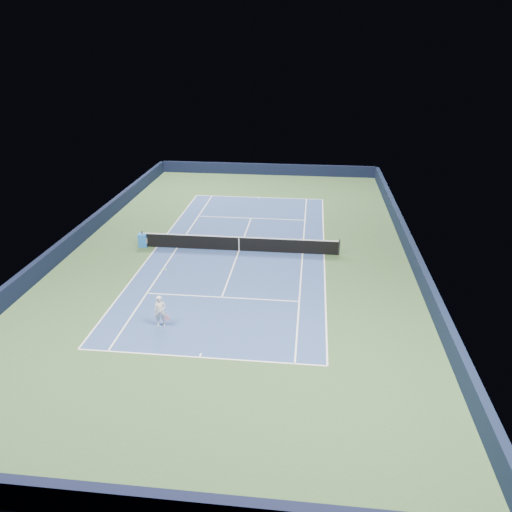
# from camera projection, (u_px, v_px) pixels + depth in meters

# --- Properties ---
(ground) EXTENTS (40.00, 40.00, 0.00)m
(ground) POSITION_uv_depth(u_px,v_px,m) (239.00, 251.00, 32.35)
(ground) COLOR #304B29
(ground) RESTS_ON ground
(wall_far) EXTENTS (22.00, 0.35, 1.10)m
(wall_far) POSITION_uv_depth(u_px,v_px,m) (267.00, 169.00, 50.18)
(wall_far) COLOR black
(wall_far) RESTS_ON ground
(wall_near) EXTENTS (22.00, 0.35, 1.10)m
(wall_near) POSITION_uv_depth(u_px,v_px,m) (138.00, 505.00, 14.09)
(wall_near) COLOR black
(wall_near) RESTS_ON ground
(wall_right) EXTENTS (0.35, 40.00, 1.10)m
(wall_right) POSITION_uv_depth(u_px,v_px,m) (411.00, 250.00, 31.01)
(wall_right) COLOR black
(wall_right) RESTS_ON ground
(wall_left) EXTENTS (0.35, 40.00, 1.10)m
(wall_left) POSITION_uv_depth(u_px,v_px,m) (78.00, 236.00, 33.25)
(wall_left) COLOR black
(wall_left) RESTS_ON ground
(court_surface) EXTENTS (10.97, 23.77, 0.01)m
(court_surface) POSITION_uv_depth(u_px,v_px,m) (239.00, 251.00, 32.35)
(court_surface) COLOR navy
(court_surface) RESTS_ON ground
(baseline_far) EXTENTS (10.97, 0.08, 0.00)m
(baseline_far) POSITION_uv_depth(u_px,v_px,m) (259.00, 197.00, 43.17)
(baseline_far) COLOR white
(baseline_far) RESTS_ON ground
(baseline_near) EXTENTS (10.97, 0.08, 0.00)m
(baseline_near) POSITION_uv_depth(u_px,v_px,m) (200.00, 357.00, 21.53)
(baseline_near) COLOR white
(baseline_near) RESTS_ON ground
(sideline_doubles_right) EXTENTS (0.08, 23.77, 0.00)m
(sideline_doubles_right) POSITION_uv_depth(u_px,v_px,m) (324.00, 254.00, 31.78)
(sideline_doubles_right) COLOR white
(sideline_doubles_right) RESTS_ON ground
(sideline_doubles_left) EXTENTS (0.08, 23.77, 0.00)m
(sideline_doubles_left) POSITION_uv_depth(u_px,v_px,m) (157.00, 247.00, 32.91)
(sideline_doubles_left) COLOR white
(sideline_doubles_left) RESTS_ON ground
(sideline_singles_right) EXTENTS (0.08, 23.77, 0.00)m
(sideline_singles_right) POSITION_uv_depth(u_px,v_px,m) (303.00, 253.00, 31.92)
(sideline_singles_right) COLOR white
(sideline_singles_right) RESTS_ON ground
(sideline_singles_left) EXTENTS (0.08, 23.77, 0.00)m
(sideline_singles_left) POSITION_uv_depth(u_px,v_px,m) (177.00, 248.00, 32.77)
(sideline_singles_left) COLOR white
(sideline_singles_left) RESTS_ON ground
(service_line_far) EXTENTS (8.23, 0.08, 0.00)m
(service_line_far) POSITION_uv_depth(u_px,v_px,m) (251.00, 218.00, 38.17)
(service_line_far) COLOR white
(service_line_far) RESTS_ON ground
(service_line_near) EXTENTS (8.23, 0.08, 0.00)m
(service_line_near) POSITION_uv_depth(u_px,v_px,m) (222.00, 297.00, 26.52)
(service_line_near) COLOR white
(service_line_near) RESTS_ON ground
(center_service_line) EXTENTS (0.08, 12.80, 0.00)m
(center_service_line) POSITION_uv_depth(u_px,v_px,m) (239.00, 251.00, 32.35)
(center_service_line) COLOR white
(center_service_line) RESTS_ON ground
(center_mark_far) EXTENTS (0.08, 0.30, 0.00)m
(center_mark_far) POSITION_uv_depth(u_px,v_px,m) (259.00, 198.00, 43.03)
(center_mark_far) COLOR white
(center_mark_far) RESTS_ON ground
(center_mark_near) EXTENTS (0.08, 0.30, 0.00)m
(center_mark_near) POSITION_uv_depth(u_px,v_px,m) (200.00, 355.00, 21.67)
(center_mark_near) COLOR white
(center_mark_near) RESTS_ON ground
(tennis_net) EXTENTS (12.90, 0.10, 1.07)m
(tennis_net) POSITION_uv_depth(u_px,v_px,m) (239.00, 243.00, 32.15)
(tennis_net) COLOR black
(tennis_net) RESTS_ON ground
(sponsor_cube) EXTENTS (0.59, 0.52, 0.89)m
(sponsor_cube) POSITION_uv_depth(u_px,v_px,m) (143.00, 240.00, 32.84)
(sponsor_cube) COLOR blue
(sponsor_cube) RESTS_ON ground
(tennis_player) EXTENTS (0.78, 1.29, 2.55)m
(tennis_player) POSITION_uv_depth(u_px,v_px,m) (160.00, 311.00, 23.60)
(tennis_player) COLOR silver
(tennis_player) RESTS_ON ground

